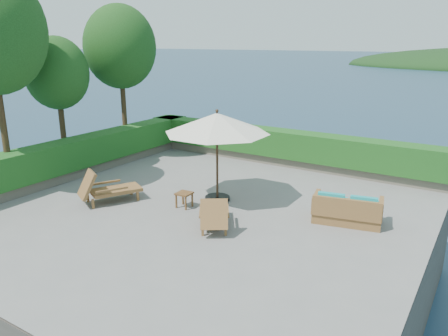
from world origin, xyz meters
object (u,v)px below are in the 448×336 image
Objects in this scene: lounge_right at (214,214)px; wicker_loveseat at (347,211)px; patio_umbrella at (217,124)px; side_table at (184,195)px; lounge_left at (107,189)px.

wicker_loveseat is at bearing 4.14° from lounge_right.
wicker_loveseat is at bearing 6.09° from patio_umbrella.
lounge_right is 3.52m from wicker_loveseat.
side_table is at bearing -174.08° from wicker_loveseat.
lounge_right is (3.73, 0.16, -0.04)m from lounge_left.
patio_umbrella reaches higher than side_table.
lounge_right is 0.91× the size of wicker_loveseat.
lounge_left reaches higher than lounge_right.
side_table is at bearing 120.55° from lounge_right.
wicker_loveseat is at bearing 17.97° from side_table.
wicker_loveseat is at bearing 47.38° from lounge_left.
lounge_right is at bearing 30.30° from lounge_left.
lounge_left is at bearing -157.56° from side_table.
lounge_left is at bearing 148.94° from lounge_right.
lounge_right is at bearing -25.97° from side_table.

